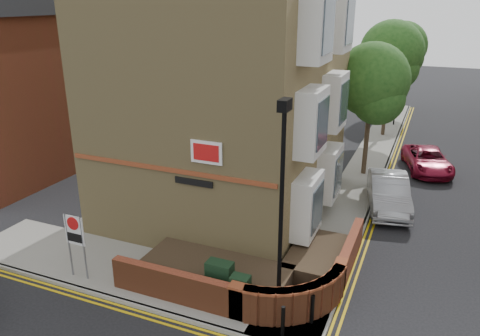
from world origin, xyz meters
name	(u,v)px	position (x,y,z in m)	size (l,w,h in m)	color
ground	(210,328)	(0.00, 0.00, 0.00)	(120.00, 120.00, 0.00)	black
pavement_corner	(137,272)	(-3.50, 1.50, 0.06)	(13.00, 3.00, 0.12)	gray
pavement_main	(369,162)	(2.00, 16.00, 0.06)	(2.00, 32.00, 0.12)	gray
kerb_side	(108,297)	(-3.50, 0.00, 0.06)	(13.00, 0.15, 0.12)	gray
kerb_main_near	(387,165)	(3.00, 16.00, 0.06)	(0.15, 32.00, 0.12)	gray
yellow_lines_side	(103,303)	(-3.50, -0.25, 0.01)	(13.00, 0.28, 0.01)	gold
yellow_lines_main	(392,166)	(3.25, 16.00, 0.01)	(0.28, 32.00, 0.01)	gold
corner_building	(232,64)	(-2.84, 8.00, 6.23)	(8.95, 10.40, 13.60)	tan
garden_wall	(244,281)	(0.00, 2.50, 0.00)	(6.80, 6.00, 1.20)	brown
lamppost	(281,213)	(1.60, 1.20, 3.34)	(0.25, 0.50, 6.30)	black
utility_cabinet_large	(220,280)	(-0.30, 1.30, 0.72)	(0.80, 0.45, 1.20)	black
utility_cabinet_small	(240,293)	(0.50, 1.00, 0.67)	(0.55, 0.40, 1.10)	black
bollard_near	(283,321)	(2.00, 0.40, 0.57)	(0.11, 0.11, 0.90)	black
bollard_far	(312,309)	(2.60, 1.20, 0.57)	(0.11, 0.11, 0.90)	black
zone_sign	(75,235)	(-5.00, 0.50, 1.64)	(0.72, 0.07, 2.20)	slate
side_building	(16,85)	(-15.00, 8.00, 4.55)	(6.40, 10.40, 9.00)	brown
tree_near	(372,85)	(2.00, 14.05, 4.70)	(3.64, 3.65, 6.70)	#382B1E
tree_mid	(391,57)	(2.00, 22.05, 5.20)	(4.03, 4.03, 7.42)	#382B1E
tree_far	(402,50)	(2.00, 30.05, 4.91)	(3.81, 3.81, 7.00)	#382B1E
traffic_light_assembly	(398,88)	(2.40, 25.00, 2.78)	(0.20, 0.16, 4.20)	black
silver_car_near	(389,192)	(3.63, 10.25, 0.74)	(1.57, 4.51, 1.49)	#93959A
red_car_main	(427,160)	(5.00, 16.00, 0.61)	(2.02, 4.38, 1.22)	maroon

